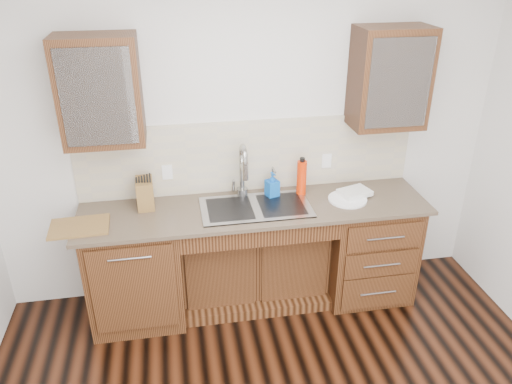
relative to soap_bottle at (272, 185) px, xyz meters
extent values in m
cube|color=silver|center=(-0.16, 0.22, 0.34)|extent=(4.00, 0.10, 2.70)
cube|color=#593014|center=(-1.11, -0.14, -0.57)|extent=(0.70, 0.62, 0.88)
cube|color=#593014|center=(-0.16, -0.05, -0.66)|extent=(1.20, 0.44, 0.70)
cube|color=#593014|center=(0.79, -0.14, -0.57)|extent=(0.70, 0.62, 0.88)
cube|color=#84705B|center=(-0.16, -0.15, -0.12)|extent=(2.70, 0.65, 0.03)
cube|color=beige|center=(-0.16, 0.16, 0.19)|extent=(2.70, 0.02, 0.59)
cube|color=#9E9EA5|center=(-0.16, -0.17, -0.19)|extent=(0.84, 0.46, 0.19)
cylinder|color=#999993|center=(-0.23, 0.06, 0.10)|extent=(0.04, 0.04, 0.40)
cylinder|color=#999993|center=(0.02, 0.07, 0.02)|extent=(0.02, 0.02, 0.24)
cube|color=#593014|center=(-1.21, 0.00, 0.81)|extent=(0.55, 0.34, 0.75)
cube|color=#593014|center=(0.89, 0.00, 0.81)|extent=(0.55, 0.34, 0.75)
cube|color=white|center=(-0.81, 0.15, 0.11)|extent=(0.08, 0.01, 0.12)
cube|color=white|center=(0.49, 0.15, 0.11)|extent=(0.08, 0.01, 0.12)
imported|color=blue|center=(0.00, 0.00, 0.00)|extent=(0.12, 0.12, 0.21)
cylinder|color=red|center=(0.24, 0.00, 0.04)|extent=(0.09, 0.09, 0.29)
cylinder|color=white|center=(0.57, -0.17, -0.10)|extent=(0.40, 0.40, 0.02)
cube|color=silver|center=(0.65, -0.11, -0.07)|extent=(0.28, 0.24, 0.04)
cube|color=#AA7D28|center=(-0.99, 0.00, 0.01)|extent=(0.13, 0.21, 0.23)
cube|color=olive|center=(-1.45, -0.24, -0.09)|extent=(0.42, 0.31, 0.02)
imported|color=silver|center=(-1.27, 0.00, 0.76)|extent=(0.15, 0.15, 0.09)
imported|color=white|center=(-1.07, 0.00, 0.76)|extent=(0.12, 0.12, 0.10)
imported|color=silver|center=(0.74, 0.00, 0.76)|extent=(0.13, 0.13, 0.09)
imported|color=white|center=(1.04, 0.00, 0.75)|extent=(0.11, 0.11, 0.08)
camera|label=1|loc=(-0.75, -3.48, 1.72)|focal=35.00mm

